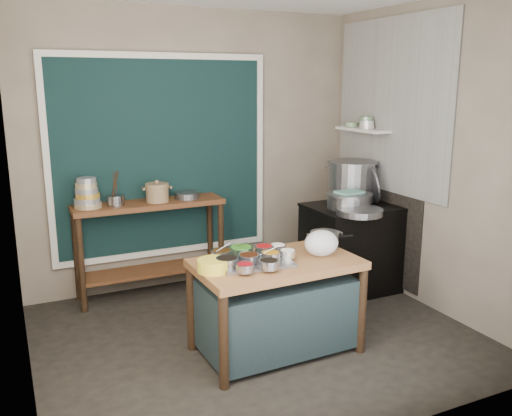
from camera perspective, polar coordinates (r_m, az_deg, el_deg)
name	(u,v)px	position (r m, az deg, el deg)	size (l,w,h in m)	color
floor	(256,336)	(4.69, 0.02, -13.36)	(3.50, 3.00, 0.02)	black
back_wall	(194,150)	(5.64, -6.59, 6.09)	(3.50, 0.02, 2.80)	gray
left_wall	(11,190)	(3.86, -24.36, 1.77)	(0.02, 3.00, 2.80)	gray
right_wall	(429,158)	(5.25, 17.75, 5.03)	(0.02, 3.00, 2.80)	gray
curtain_panel	(162,157)	(5.51, -9.90, 5.29)	(2.10, 0.02, 1.90)	black
curtain_frame	(162,157)	(5.50, -9.87, 5.28)	(2.22, 0.03, 2.02)	beige
tile_panel	(391,106)	(5.60, 14.02, 10.36)	(0.02, 1.70, 1.70)	#B2B2AA
soot_patch	(379,217)	(5.85, 12.82, -0.89)	(0.01, 1.30, 1.30)	black
wall_shelf	(363,130)	(5.79, 11.18, 8.10)	(0.22, 0.70, 0.03)	beige
prep_table	(276,306)	(4.30, 2.13, -10.29)	(1.25, 0.72, 0.75)	brown
back_counter	(151,249)	(5.47, -11.02, -4.22)	(1.45, 0.40, 0.95)	brown
stove_block	(353,249)	(5.61, 10.15, -4.26)	(0.90, 0.68, 0.85)	black
stove_top	(355,207)	(5.50, 10.34, 0.12)	(0.92, 0.69, 0.03)	black
condiment_tray	(255,262)	(4.09, -0.15, -5.72)	(0.54, 0.38, 0.02)	gray
condiment_bowls	(251,256)	(4.08, -0.53, -5.09)	(0.65, 0.51, 0.07)	gray
yellow_basin	(213,265)	(3.93, -4.52, -6.05)	(0.23, 0.23, 0.09)	yellow
saucepan	(325,240)	(4.49, 7.24, -3.33)	(0.25, 0.25, 0.14)	gray
plastic_bag_a	(321,243)	(4.27, 6.90, -3.69)	(0.27, 0.23, 0.21)	white
plastic_bag_b	(318,243)	(4.38, 6.59, -3.63)	(0.20, 0.17, 0.15)	white
bowl_stack	(87,195)	(5.21, -17.39, 1.35)	(0.25, 0.25, 0.28)	tan
utensil_cup	(116,200)	(5.24, -14.54, 0.78)	(0.17, 0.17, 0.10)	gray
ceramic_crock	(157,194)	(5.33, -10.35, 1.51)	(0.24, 0.24, 0.16)	brown
wide_bowl	(187,195)	(5.44, -7.26, 1.32)	(0.24, 0.24, 0.06)	gray
stock_pot	(352,181)	(5.69, 10.06, 2.83)	(0.53, 0.53, 0.41)	gray
pot_lid	(373,184)	(5.61, 12.21, 2.48)	(0.40, 0.40, 0.02)	gray
steamer	(349,201)	(5.36, 9.77, 0.78)	(0.46, 0.46, 0.15)	gray
green_cloth	(349,192)	(5.34, 9.80, 1.66)	(0.24, 0.19, 0.02)	#579382
shallow_pan	(360,212)	(5.11, 10.85, -0.39)	(0.43, 0.43, 0.06)	gray
shelf_bowl_stack	(366,123)	(5.74, 11.52, 8.77)	(0.15, 0.15, 0.12)	silver
shelf_bowl_green	(351,125)	(5.96, 10.02, 8.65)	(0.13, 0.13, 0.05)	gray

